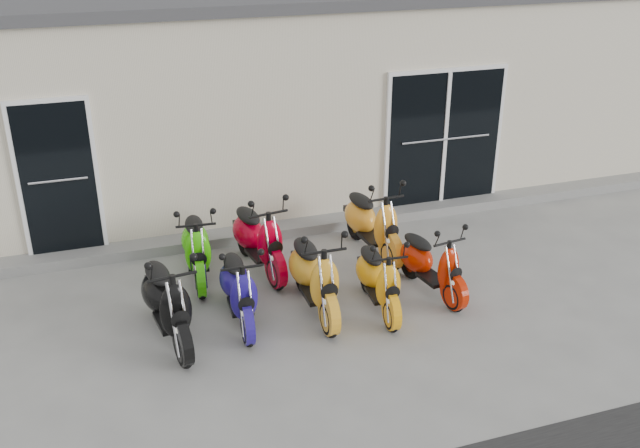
# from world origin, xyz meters

# --- Properties ---
(ground) EXTENTS (80.00, 80.00, 0.00)m
(ground) POSITION_xyz_m (0.00, 0.00, 0.00)
(ground) COLOR gray
(ground) RESTS_ON ground
(building) EXTENTS (14.00, 6.00, 3.20)m
(building) POSITION_xyz_m (0.00, 5.20, 1.60)
(building) COLOR beige
(building) RESTS_ON ground
(front_step) EXTENTS (14.00, 0.40, 0.15)m
(front_step) POSITION_xyz_m (0.00, 2.02, 0.07)
(front_step) COLOR gray
(front_step) RESTS_ON ground
(door_left) EXTENTS (1.07, 0.08, 2.22)m
(door_left) POSITION_xyz_m (-3.20, 2.17, 1.26)
(door_left) COLOR black
(door_left) RESTS_ON front_step
(door_right) EXTENTS (2.02, 0.08, 2.22)m
(door_right) POSITION_xyz_m (2.60, 2.17, 1.26)
(door_right) COLOR black
(door_right) RESTS_ON front_step
(scooter_front_black) EXTENTS (0.82, 1.75, 1.24)m
(scooter_front_black) POSITION_xyz_m (-2.13, -0.35, 0.62)
(scooter_front_black) COLOR black
(scooter_front_black) RESTS_ON ground
(scooter_front_blue) EXTENTS (0.62, 1.54, 1.12)m
(scooter_front_blue) POSITION_xyz_m (-1.28, -0.22, 0.56)
(scooter_front_blue) COLOR navy
(scooter_front_blue) RESTS_ON ground
(scooter_front_orange_a) EXTENTS (0.63, 1.68, 1.24)m
(scooter_front_orange_a) POSITION_xyz_m (-0.37, -0.28, 0.62)
(scooter_front_orange_a) COLOR orange
(scooter_front_orange_a) RESTS_ON ground
(scooter_front_orange_b) EXTENTS (0.64, 1.48, 1.07)m
(scooter_front_orange_b) POSITION_xyz_m (0.39, -0.49, 0.53)
(scooter_front_orange_b) COLOR orange
(scooter_front_orange_b) RESTS_ON ground
(scooter_front_red) EXTENTS (0.75, 1.52, 1.07)m
(scooter_front_red) POSITION_xyz_m (1.18, -0.32, 0.54)
(scooter_front_red) COLOR #B31B02
(scooter_front_red) RESTS_ON ground
(scooter_back_green) EXTENTS (0.72, 1.62, 1.16)m
(scooter_back_green) POSITION_xyz_m (-1.58, 1.01, 0.58)
(scooter_back_green) COLOR #37C709
(scooter_back_green) RESTS_ON ground
(scooter_back_red) EXTENTS (0.84, 1.74, 1.23)m
(scooter_back_red) POSITION_xyz_m (-0.75, 0.97, 0.61)
(scooter_back_red) COLOR #B00019
(scooter_back_red) RESTS_ON ground
(scooter_back_yellow) EXTENTS (0.74, 1.71, 1.23)m
(scooter_back_yellow) POSITION_xyz_m (0.90, 0.96, 0.62)
(scooter_back_yellow) COLOR orange
(scooter_back_yellow) RESTS_ON ground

